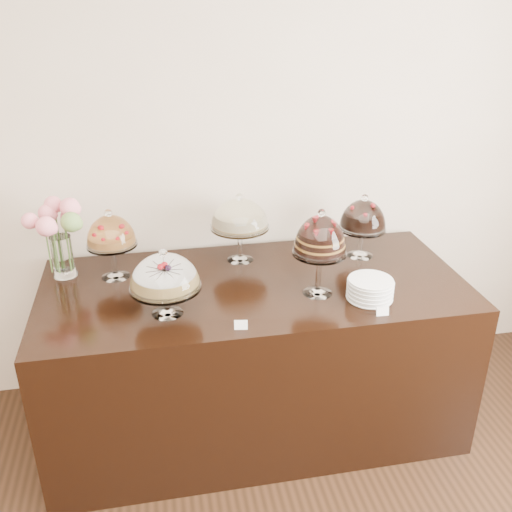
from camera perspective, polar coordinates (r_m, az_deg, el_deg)
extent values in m
cube|color=beige|center=(3.24, -5.93, 10.93)|extent=(5.00, 0.04, 3.00)
cube|color=black|center=(3.21, -0.17, -9.84)|extent=(2.20, 1.00, 0.90)
cone|color=white|center=(2.74, -8.85, -5.43)|extent=(0.15, 0.15, 0.02)
cylinder|color=white|center=(2.70, -8.95, -4.20)|extent=(0.03, 0.03, 0.11)
cylinder|color=white|center=(2.67, -9.03, -3.07)|extent=(0.33, 0.33, 0.01)
cylinder|color=tan|center=(2.66, -9.09, -2.41)|extent=(0.27, 0.27, 0.06)
sphere|color=red|center=(2.66, -7.66, -1.33)|extent=(0.02, 0.02, 0.02)
sphere|color=red|center=(2.69, -10.34, -1.28)|extent=(0.02, 0.02, 0.02)
sphere|color=red|center=(2.58, -9.43, -2.41)|extent=(0.02, 0.02, 0.02)
sphere|color=white|center=(2.60, -9.29, 0.32)|extent=(0.04, 0.04, 0.04)
cone|color=white|center=(2.89, 6.16, -3.46)|extent=(0.15, 0.15, 0.02)
cylinder|color=white|center=(2.84, 6.26, -1.53)|extent=(0.03, 0.03, 0.19)
cylinder|color=white|center=(2.80, 6.36, 0.34)|extent=(0.27, 0.27, 0.01)
cylinder|color=black|center=(2.77, 6.41, 1.40)|extent=(0.20, 0.20, 0.10)
sphere|color=red|center=(2.78, 7.42, 2.75)|extent=(0.02, 0.02, 0.02)
sphere|color=red|center=(2.80, 6.16, 2.98)|extent=(0.02, 0.02, 0.02)
sphere|color=red|center=(2.75, 5.32, 2.61)|extent=(0.02, 0.02, 0.02)
sphere|color=red|center=(2.70, 6.07, 2.14)|extent=(0.02, 0.02, 0.02)
sphere|color=red|center=(2.72, 7.39, 2.23)|extent=(0.02, 0.02, 0.02)
sphere|color=white|center=(2.72, 6.56, 4.31)|extent=(0.04, 0.04, 0.04)
cone|color=white|center=(3.22, -1.60, -0.15)|extent=(0.15, 0.15, 0.02)
cylinder|color=white|center=(3.18, -1.62, 1.43)|extent=(0.03, 0.03, 0.17)
cylinder|color=white|center=(3.15, -1.64, 2.94)|extent=(0.33, 0.33, 0.01)
cylinder|color=#F3E5BC|center=(3.13, -1.65, 3.61)|extent=(0.27, 0.27, 0.07)
sphere|color=white|center=(3.08, -1.68, 5.93)|extent=(0.04, 0.04, 0.04)
cone|color=white|center=(3.33, 10.36, 0.27)|extent=(0.15, 0.15, 0.02)
cylinder|color=white|center=(3.29, 10.47, 1.55)|extent=(0.03, 0.03, 0.14)
cylinder|color=white|center=(3.26, 10.58, 2.75)|extent=(0.27, 0.27, 0.01)
cylinder|color=black|center=(3.25, 10.64, 3.52)|extent=(0.21, 0.21, 0.08)
sphere|color=red|center=(3.26, 11.52, 4.52)|extent=(0.02, 0.02, 0.02)
sphere|color=red|center=(3.25, 9.76, 4.57)|extent=(0.02, 0.02, 0.02)
sphere|color=red|center=(3.17, 10.86, 3.98)|extent=(0.02, 0.02, 0.02)
sphere|color=white|center=(3.20, 10.83, 5.73)|extent=(0.04, 0.04, 0.04)
cone|color=white|center=(3.12, -13.86, -1.79)|extent=(0.15, 0.15, 0.02)
cylinder|color=white|center=(3.09, -14.04, -0.29)|extent=(0.03, 0.03, 0.16)
cylinder|color=white|center=(3.05, -14.20, 1.15)|extent=(0.26, 0.26, 0.01)
cylinder|color=#C7813A|center=(3.04, -14.25, 1.61)|extent=(0.22, 0.22, 0.04)
sphere|color=red|center=(3.04, -13.24, 2.35)|extent=(0.02, 0.02, 0.02)
sphere|color=red|center=(3.08, -14.03, 2.57)|extent=(0.02, 0.02, 0.02)
sphere|color=red|center=(3.07, -15.10, 2.36)|extent=(0.02, 0.02, 0.02)
sphere|color=red|center=(3.02, -15.40, 1.92)|extent=(0.02, 0.02, 0.02)
sphere|color=red|center=(2.98, -14.61, 1.68)|extent=(0.02, 0.02, 0.02)
sphere|color=red|center=(2.99, -13.51, 1.91)|extent=(0.02, 0.02, 0.02)
sphere|color=white|center=(2.99, -14.55, 4.19)|extent=(0.04, 0.04, 0.04)
cylinder|color=white|center=(3.17, -18.77, -0.01)|extent=(0.11, 0.11, 0.22)
cylinder|color=#476B2D|center=(3.13, -18.36, 1.66)|extent=(0.01, 0.01, 0.34)
sphere|color=pink|center=(3.06, -18.12, 4.64)|extent=(0.10, 0.10, 0.10)
cylinder|color=#476B2D|center=(3.17, -18.37, 1.28)|extent=(0.01, 0.01, 0.27)
sphere|color=pink|center=(3.15, -18.15, 3.78)|extent=(0.09, 0.09, 0.09)
cylinder|color=#476B2D|center=(3.16, -19.10, 1.81)|extent=(0.01, 0.01, 0.34)
sphere|color=pink|center=(3.13, -19.63, 4.86)|extent=(0.09, 0.09, 0.09)
cylinder|color=#476B2D|center=(3.16, -19.36, 1.40)|extent=(0.01, 0.01, 0.31)
sphere|color=pink|center=(3.12, -20.15, 4.05)|extent=(0.09, 0.09, 0.09)
cylinder|color=#476B2D|center=(3.12, -20.10, 1.00)|extent=(0.01, 0.01, 0.31)
sphere|color=pink|center=(3.04, -21.68, 3.28)|extent=(0.08, 0.08, 0.08)
cylinder|color=#476B2D|center=(3.10, -19.39, 0.74)|extent=(0.01, 0.01, 0.29)
sphere|color=pink|center=(2.99, -20.25, 2.80)|extent=(0.10, 0.10, 0.10)
cylinder|color=#476B2D|center=(3.10, -18.31, 0.96)|extent=(0.01, 0.01, 0.29)
sphere|color=olive|center=(3.00, -18.00, 3.25)|extent=(0.10, 0.10, 0.10)
cylinder|color=white|center=(2.88, 11.25, -4.12)|extent=(0.22, 0.22, 0.01)
cylinder|color=white|center=(2.88, 11.27, -3.93)|extent=(0.21, 0.21, 0.01)
cylinder|color=white|center=(2.87, 11.29, -3.74)|extent=(0.22, 0.22, 0.01)
cylinder|color=white|center=(2.87, 11.31, -3.55)|extent=(0.21, 0.21, 0.01)
cylinder|color=white|center=(2.86, 11.33, -3.36)|extent=(0.22, 0.22, 0.01)
cylinder|color=white|center=(2.86, 11.35, -3.16)|extent=(0.21, 0.21, 0.01)
cylinder|color=white|center=(2.85, 11.36, -2.97)|extent=(0.22, 0.22, 0.01)
cylinder|color=white|center=(2.85, 11.38, -2.77)|extent=(0.21, 0.21, 0.01)
cylinder|color=white|center=(2.84, 11.40, -2.58)|extent=(0.22, 0.22, 0.01)
cylinder|color=white|center=(2.84, 11.42, -2.38)|extent=(0.21, 0.21, 0.01)
cube|color=white|center=(2.58, -1.52, -6.90)|extent=(0.06, 0.02, 0.04)
cube|color=white|center=(2.75, 12.54, -5.42)|extent=(0.06, 0.02, 0.04)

